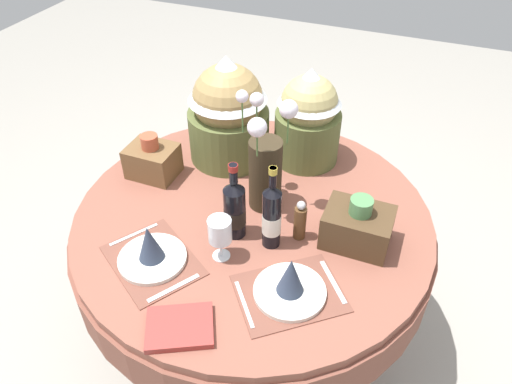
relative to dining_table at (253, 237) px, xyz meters
name	(u,v)px	position (x,y,z in m)	size (l,w,h in m)	color
ground	(253,328)	(0.00, 0.00, -0.63)	(8.00, 8.00, 0.00)	#9E998E
dining_table	(253,237)	(0.00, 0.00, 0.00)	(1.42, 1.42, 0.76)	brown
place_setting_left	(151,252)	(-0.23, -0.36, 0.18)	(0.43, 0.40, 0.16)	brown
place_setting_right	(290,284)	(0.26, -0.32, 0.18)	(0.43, 0.42, 0.16)	brown
flower_vase	(265,165)	(0.02, 0.07, 0.32)	(0.23, 0.24, 0.47)	#332819
wine_bottle_left	(235,209)	(-0.02, -0.13, 0.25)	(0.08, 0.08, 0.32)	black
wine_bottle_centre	(272,216)	(0.12, -0.13, 0.27)	(0.07, 0.07, 0.34)	black
wine_glass_left	(220,231)	(-0.02, -0.25, 0.26)	(0.08, 0.08, 0.17)	silver
pepper_mill	(300,221)	(0.21, -0.06, 0.21)	(0.05, 0.05, 0.17)	brown
book_on_table	(180,327)	(-0.01, -0.58, 0.14)	(0.20, 0.16, 0.02)	#99332D
gift_tub_back_left	(228,107)	(-0.24, 0.33, 0.38)	(0.35, 0.35, 0.48)	#566033
gift_tub_back_centre	(309,113)	(0.08, 0.43, 0.36)	(0.28, 0.28, 0.43)	#566033
woven_basket_side_left	(152,160)	(-0.49, 0.08, 0.21)	(0.20, 0.16, 0.19)	brown
woven_basket_side_right	(357,226)	(0.41, -0.01, 0.21)	(0.24, 0.18, 0.20)	#47331E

